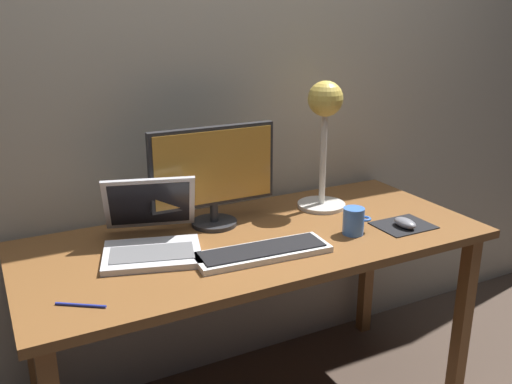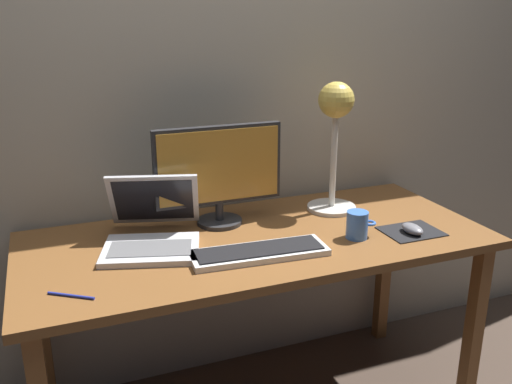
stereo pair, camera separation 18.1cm
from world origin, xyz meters
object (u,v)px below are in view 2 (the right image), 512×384
object	(u,v)px
mouse	(412,229)
coffee_mug	(358,225)
keyboard_main	(259,252)
desk_lamp	(335,123)
laptop	(152,225)
monitor	(219,170)
pen	(71,296)

from	to	relation	value
mouse	coffee_mug	xyz separation A→B (m)	(-0.20, 0.04, 0.03)
keyboard_main	mouse	distance (m)	0.56
desk_lamp	mouse	distance (m)	0.48
desk_lamp	keyboard_main	bearing A→B (deg)	-144.77
coffee_mug	desk_lamp	bearing A→B (deg)	78.62
laptop	mouse	size ratio (longest dim) A/B	4.41
monitor	keyboard_main	distance (m)	0.37
mouse	laptop	bearing A→B (deg)	163.25
desk_lamp	coffee_mug	bearing A→B (deg)	-101.38
laptop	mouse	xyz separation A→B (m)	(0.86, -0.26, -0.04)
laptop	desk_lamp	distance (m)	0.77
laptop	desk_lamp	world-z (taller)	desk_lamp
keyboard_main	mouse	xyz separation A→B (m)	(0.56, -0.03, 0.01)
laptop	pen	xyz separation A→B (m)	(-0.28, -0.29, -0.06)
keyboard_main	laptop	distance (m)	0.38
keyboard_main	coffee_mug	xyz separation A→B (m)	(0.37, 0.01, 0.04)
monitor	pen	world-z (taller)	monitor
keyboard_main	coffee_mug	distance (m)	0.37
laptop	monitor	bearing A→B (deg)	17.98
coffee_mug	pen	xyz separation A→B (m)	(-0.94, -0.08, -0.04)
keyboard_main	desk_lamp	xyz separation A→B (m)	(0.43, 0.30, 0.33)
mouse	monitor	bearing A→B (deg)	150.04
laptop	keyboard_main	bearing A→B (deg)	-38.12
mouse	desk_lamp	bearing A→B (deg)	112.92
pen	desk_lamp	bearing A→B (deg)	19.88
laptop	mouse	bearing A→B (deg)	-16.75
monitor	laptop	size ratio (longest dim) A/B	1.10
mouse	pen	distance (m)	1.14
laptop	mouse	distance (m)	0.90
mouse	pen	world-z (taller)	mouse
monitor	mouse	size ratio (longest dim) A/B	4.85
monitor	mouse	bearing A→B (deg)	-29.96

